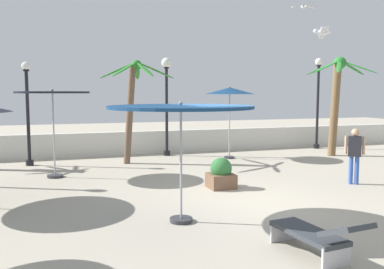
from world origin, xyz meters
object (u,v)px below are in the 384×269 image
object	(u,v)px
patio_umbrella_0	(230,92)
patio_umbrella_4	(53,98)
palm_tree_2	(132,95)
lamp_post_2	(28,108)
lamp_post_3	(318,95)
planter	(221,174)
lamp_post_1	(167,91)
lounge_chair_0	(317,234)
patio_umbrella_3	(181,112)
palm_tree_0	(336,93)
guest_3	(355,151)
seagull_0	(323,32)
seagull_1	(304,6)

from	to	relation	value
patio_umbrella_0	patio_umbrella_4	size ratio (longest dim) A/B	1.05
patio_umbrella_4	palm_tree_2	world-z (taller)	palm_tree_2
lamp_post_2	lamp_post_3	distance (m)	12.74
lamp_post_3	planter	xyz separation A→B (m)	(-7.45, -6.21, -2.15)
lamp_post_1	lounge_chair_0	distance (m)	11.58
patio_umbrella_3	lamp_post_3	world-z (taller)	lamp_post_3
palm_tree_2	palm_tree_0	bearing A→B (deg)	-5.05
guest_3	patio_umbrella_3	bearing A→B (deg)	-162.58
seagull_0	patio_umbrella_3	bearing A→B (deg)	-177.80
lamp_post_3	patio_umbrella_4	bearing A→B (deg)	-164.76
palm_tree_2	lamp_post_3	bearing A→B (deg)	8.60
lamp_post_3	seagull_0	world-z (taller)	lamp_post_3
palm_tree_0	guest_3	world-z (taller)	palm_tree_0
seagull_0	seagull_1	size ratio (longest dim) A/B	1.07
patio_umbrella_3	seagull_1	distance (m)	10.53
patio_umbrella_0	lamp_post_3	bearing A→B (deg)	15.77
patio_umbrella_4	planter	bearing A→B (deg)	-34.21
patio_umbrella_3	lamp_post_2	distance (m)	8.75
planter	patio_umbrella_3	bearing A→B (deg)	-126.97
seagull_1	planter	world-z (taller)	seagull_1
lamp_post_2	guest_3	world-z (taller)	lamp_post_2
patio_umbrella_0	patio_umbrella_4	xyz separation A→B (m)	(-6.69, -1.77, -0.21)
palm_tree_0	lamp_post_1	bearing A→B (deg)	162.07
palm_tree_0	palm_tree_2	distance (m)	8.48
patio_umbrella_4	palm_tree_2	bearing A→B (deg)	33.53
patio_umbrella_3	palm_tree_0	bearing A→B (deg)	37.16
patio_umbrella_4	seagull_1	world-z (taller)	seagull_1
palm_tree_2	seagull_1	size ratio (longest dim) A/B	3.61
lamp_post_3	seagull_1	xyz separation A→B (m)	(-2.22, -2.06, 3.53)
patio_umbrella_3	guest_3	size ratio (longest dim) A/B	1.81
palm_tree_2	lamp_post_1	bearing A→B (deg)	40.43
lamp_post_1	lamp_post_3	distance (m)	7.34
palm_tree_0	seagull_0	xyz separation A→B (m)	(-5.43, -6.54, 1.36)
patio_umbrella_0	patio_umbrella_3	size ratio (longest dim) A/B	0.99
lamp_post_2	seagull_0	bearing A→B (deg)	-49.91
palm_tree_0	seagull_1	xyz separation A→B (m)	(-1.64, 0.05, 3.42)
lamp_post_3	planter	bearing A→B (deg)	-140.16
palm_tree_0	palm_tree_2	size ratio (longest dim) A/B	1.07
patio_umbrella_0	lamp_post_1	distance (m)	2.68
patio_umbrella_0	palm_tree_0	world-z (taller)	palm_tree_0
guest_3	lounge_chair_0	bearing A→B (deg)	-134.67
planter	patio_umbrella_0	bearing A→B (deg)	64.18
palm_tree_0	lounge_chair_0	distance (m)	11.91
lamp_post_1	planter	size ratio (longest dim) A/B	4.81
lamp_post_2	planter	distance (m)	7.82
seagull_1	palm_tree_2	bearing A→B (deg)	174.19
lamp_post_2	guest_3	xyz separation A→B (m)	(9.11, -6.28, -1.10)
seagull_1	planter	distance (m)	8.76
guest_3	seagull_0	xyz separation A→B (m)	(-2.41, -1.68, 3.03)
patio_umbrella_0	lamp_post_1	xyz separation A→B (m)	(-2.20, 1.53, 0.02)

